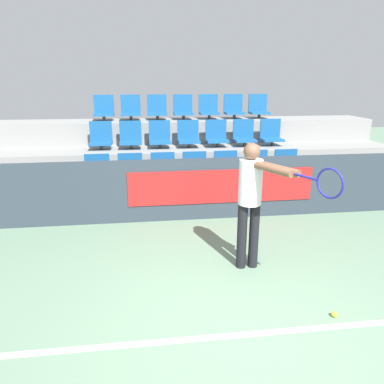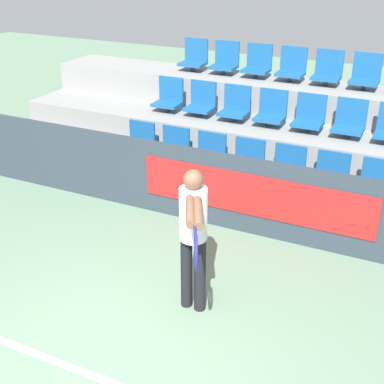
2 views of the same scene
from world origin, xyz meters
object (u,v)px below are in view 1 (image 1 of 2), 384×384
(stadium_chair_8, at_px, (131,137))
(tennis_ball, at_px, (334,314))
(stadium_chair_2, at_px, (163,171))
(stadium_chair_14, at_px, (104,110))
(stadium_chair_20, at_px, (259,108))
(stadium_chair_16, at_px, (157,109))
(stadium_chair_13, at_px, (271,135))
(stadium_chair_18, at_px, (209,109))
(stadium_chair_15, at_px, (131,110))
(stadium_chair_4, at_px, (226,169))
(stadium_chair_0, at_px, (97,173))
(stadium_chair_10, at_px, (188,136))
(stadium_chair_5, at_px, (257,168))
(stadium_chair_9, at_px, (160,137))
(stadium_chair_1, at_px, (131,172))
(stadium_chair_7, at_px, (101,138))
(stadium_chair_11, at_px, (217,136))
(stadium_chair_19, at_px, (234,109))
(tennis_player, at_px, (253,195))
(stadium_chair_12, at_px, (244,135))
(stadium_chair_6, at_px, (287,167))
(stadium_chair_17, at_px, (183,109))
(stadium_chair_3, at_px, (195,170))

(stadium_chair_8, xyz_separation_m, tennis_ball, (2.23, -4.88, -1.20))
(stadium_chair_2, relative_size, stadium_chair_14, 1.00)
(stadium_chair_8, xyz_separation_m, stadium_chair_20, (3.12, 1.04, 0.50))
(stadium_chair_16, relative_size, tennis_ball, 8.79)
(stadium_chair_13, height_order, stadium_chair_18, stadium_chair_18)
(stadium_chair_2, xyz_separation_m, stadium_chair_15, (-0.62, 2.08, 1.00))
(stadium_chair_4, height_order, tennis_ball, stadium_chair_4)
(stadium_chair_0, distance_m, stadium_chair_10, 2.20)
(stadium_chair_5, bearing_deg, stadium_chair_9, 150.99)
(stadium_chair_5, bearing_deg, stadium_chair_1, 180.00)
(stadium_chair_1, relative_size, stadium_chair_7, 1.00)
(stadium_chair_0, distance_m, stadium_chair_8, 1.31)
(stadium_chair_5, xyz_separation_m, stadium_chair_11, (-0.62, 1.04, 0.50))
(stadium_chair_16, height_order, stadium_chair_19, same)
(stadium_chair_7, relative_size, stadium_chair_15, 1.00)
(tennis_ball, bearing_deg, stadium_chair_2, 112.64)
(stadium_chair_11, xyz_separation_m, tennis_player, (-0.25, -3.72, -0.20))
(stadium_chair_4, relative_size, stadium_chair_12, 1.00)
(stadium_chair_4, relative_size, stadium_chair_16, 1.00)
(stadium_chair_7, xyz_separation_m, stadium_chair_8, (0.62, 0.00, 0.00))
(stadium_chair_19, bearing_deg, stadium_chair_4, -106.73)
(stadium_chair_8, bearing_deg, stadium_chair_0, -121.01)
(stadium_chair_6, distance_m, stadium_chair_20, 2.31)
(stadium_chair_20, bearing_deg, stadium_chair_5, -106.73)
(stadium_chair_7, distance_m, stadium_chair_14, 1.15)
(stadium_chair_17, xyz_separation_m, stadium_chair_19, (1.25, 0.00, 0.00))
(stadium_chair_0, height_order, stadium_chair_12, stadium_chair_12)
(stadium_chair_1, height_order, stadium_chair_6, same)
(stadium_chair_5, relative_size, stadium_chair_8, 1.00)
(stadium_chair_10, bearing_deg, stadium_chair_4, -58.99)
(stadium_chair_10, distance_m, stadium_chair_17, 1.15)
(stadium_chair_11, relative_size, stadium_chair_13, 1.00)
(stadium_chair_14, relative_size, stadium_chair_15, 1.00)
(stadium_chair_6, distance_m, stadium_chair_15, 3.88)
(stadium_chair_15, height_order, stadium_chair_16, same)
(stadium_chair_7, height_order, stadium_chair_18, stadium_chair_18)
(stadium_chair_10, height_order, stadium_chair_20, stadium_chair_20)
(stadium_chair_4, height_order, stadium_chair_8, stadium_chair_8)
(stadium_chair_0, xyz_separation_m, stadium_chair_3, (1.87, 0.00, 0.00))
(stadium_chair_18, bearing_deg, tennis_player, -93.01)
(stadium_chair_3, bearing_deg, stadium_chair_1, 180.00)
(stadium_chair_0, height_order, stadium_chair_9, stadium_chair_9)
(stadium_chair_3, bearing_deg, stadium_chair_4, 0.00)
(stadium_chair_15, bearing_deg, stadium_chair_4, -47.96)
(stadium_chair_17, relative_size, tennis_ball, 8.79)
(stadium_chair_14, height_order, stadium_chair_16, same)
(stadium_chair_6, bearing_deg, stadium_chair_20, 90.00)
(stadium_chair_18, xyz_separation_m, tennis_ball, (0.35, -5.92, -1.70))
(stadium_chair_13, relative_size, stadium_chair_19, 1.00)
(stadium_chair_0, xyz_separation_m, stadium_chair_16, (1.25, 2.08, 1.00))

